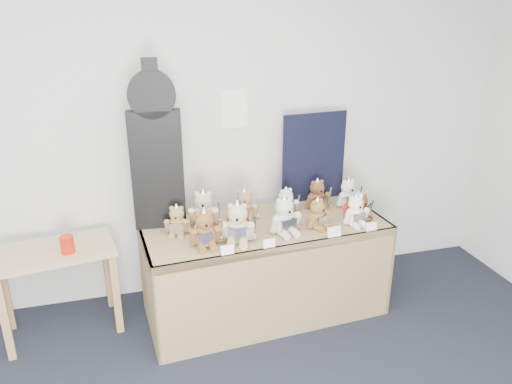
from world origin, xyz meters
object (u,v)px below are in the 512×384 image
object	(u,v)px
teddy_front_centre	(285,217)
teddy_front_far_left	(205,230)
guitar_case	(156,149)
teddy_front_far_right	(356,211)
display_table	(268,248)
side_table	(56,265)
teddy_front_left	(238,225)
teddy_back_far_left	(177,221)
teddy_back_centre_right	(286,204)
teddy_back_right	(317,196)
teddy_back_left	(204,210)
teddy_back_end	(348,194)
teddy_front_end	(362,207)
red_cup	(67,245)
teddy_back_centre_left	(244,206)
teddy_front_right	(318,215)

from	to	relation	value
teddy_front_centre	teddy_front_far_left	bearing A→B (deg)	173.56
guitar_case	teddy_front_far_right	world-z (taller)	guitar_case
display_table	side_table	distance (m)	1.50
teddy_front_left	teddy_front_far_right	size ratio (longest dim) A/B	1.24
teddy_back_far_left	teddy_front_far_left	bearing A→B (deg)	-41.22
teddy_back_centre_right	teddy_back_far_left	xyz separation A→B (m)	(-0.83, -0.08, -0.01)
teddy_front_centre	teddy_back_far_left	xyz separation A→B (m)	(-0.72, 0.18, -0.03)
teddy_back_right	teddy_back_centre_right	bearing A→B (deg)	-172.17
teddy_back_left	guitar_case	bearing A→B (deg)	176.09
teddy_front_left	teddy_back_end	bearing A→B (deg)	36.42
teddy_front_far_right	teddy_back_left	xyz separation A→B (m)	(-1.06, 0.27, 0.02)
display_table	teddy_back_centre_right	size ratio (longest dim) A/B	7.15
teddy_back_left	teddy_front_far_right	bearing A→B (deg)	-1.39
teddy_front_left	teddy_back_centre_right	world-z (taller)	teddy_front_left
side_table	guitar_case	size ratio (longest dim) A/B	0.73
teddy_back_centre_right	teddy_front_centre	bearing A→B (deg)	-129.96
display_table	teddy_front_end	size ratio (longest dim) A/B	8.43
display_table	teddy_back_end	xyz separation A→B (m)	(0.72, 0.22, 0.26)
side_table	red_cup	size ratio (longest dim) A/B	7.03
teddy_front_far_right	teddy_back_far_left	distance (m)	1.28
side_table	teddy_front_end	size ratio (longest dim) A/B	3.99
teddy_front_end	teddy_back_end	xyz separation A→B (m)	(-0.00, 0.23, 0.02)
display_table	teddy_back_centre_left	distance (m)	0.35
teddy_front_far_left	teddy_back_centre_right	world-z (taller)	teddy_front_far_left
red_cup	teddy_front_end	world-z (taller)	teddy_front_end
red_cup	teddy_back_centre_left	distance (m)	1.25
red_cup	teddy_back_right	world-z (taller)	teddy_back_right
teddy_front_end	teddy_back_centre_left	size ratio (longest dim) A/B	0.80
teddy_back_left	teddy_back_right	world-z (taller)	teddy_back_left
side_table	teddy_back_end	xyz separation A→B (m)	(2.20, 0.00, 0.30)
side_table	teddy_front_left	xyz separation A→B (m)	(1.22, -0.37, 0.32)
teddy_back_centre_right	teddy_back_far_left	bearing A→B (deg)	166.86
teddy_front_far_left	teddy_front_end	bearing A→B (deg)	5.63
guitar_case	teddy_front_far_left	distance (m)	0.66
teddy_front_left	teddy_front_far_right	world-z (taller)	teddy_front_left
teddy_front_end	teddy_back_end	size ratio (longest dim) A/B	0.83
guitar_case	teddy_front_centre	world-z (taller)	guitar_case
display_table	teddy_front_left	xyz separation A→B (m)	(-0.26, -0.14, 0.29)
teddy_back_end	teddy_back_far_left	size ratio (longest dim) A/B	1.08
teddy_front_far_left	teddy_back_right	bearing A→B (deg)	21.87
teddy_front_left	teddy_back_centre_right	size ratio (longest dim) A/B	1.26
red_cup	teddy_back_centre_right	world-z (taller)	teddy_back_centre_right
teddy_front_far_left	guitar_case	bearing A→B (deg)	121.08
guitar_case	teddy_front_left	size ratio (longest dim) A/B	3.69
teddy_back_centre_right	guitar_case	bearing A→B (deg)	155.40
red_cup	teddy_front_centre	size ratio (longest dim) A/B	0.40
teddy_back_centre_right	teddy_back_end	size ratio (longest dim) A/B	0.98
side_table	teddy_back_left	xyz separation A→B (m)	(1.05, -0.05, 0.31)
display_table	teddy_front_right	world-z (taller)	teddy_front_right
teddy_front_left	teddy_back_centre_left	xyz separation A→B (m)	(0.13, 0.34, -0.02)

